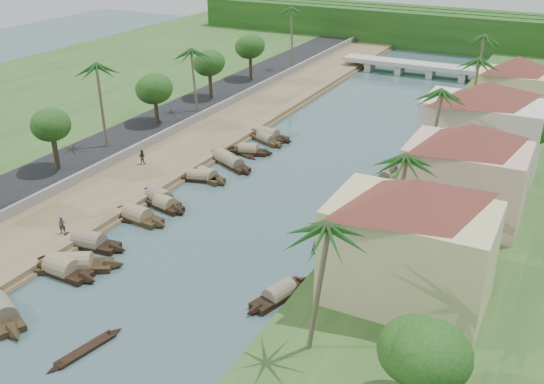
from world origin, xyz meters
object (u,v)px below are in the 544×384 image
at_px(bridge, 416,66).
at_px(sampan_1, 62,269).
at_px(building_near, 410,240).
at_px(person_near, 62,225).
at_px(sampan_0, 0,312).

xyz_separation_m(bridge, sampan_1, (-8.96, -82.27, -1.30)).
height_order(bridge, building_near, building_near).
relative_size(building_near, sampan_1, 1.84).
bearing_deg(person_near, building_near, -33.47).
distance_m(building_near, sampan_1, 29.75).
bearing_deg(person_near, sampan_1, -87.42).
bearing_deg(sampan_1, person_near, 134.62).
relative_size(sampan_0, person_near, 5.20).
distance_m(building_near, sampan_0, 32.12).
bearing_deg(sampan_0, building_near, 52.46).
relative_size(bridge, person_near, 16.45).
bearing_deg(building_near, person_near, -172.99).
height_order(building_near, person_near, building_near).
bearing_deg(bridge, sampan_0, -95.60).
bearing_deg(sampan_1, bridge, 85.35).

